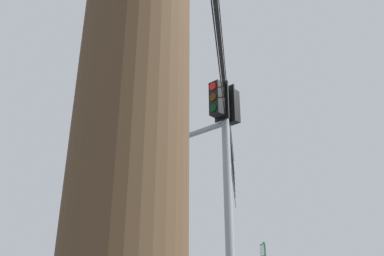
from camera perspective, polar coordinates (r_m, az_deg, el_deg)
signal_mast_assembly at (r=10.26m, az=0.23°, el=-5.34°), size 2.63×6.43×6.87m
overhead_wire_span at (r=11.11m, az=4.86°, el=4.66°), size 16.85×5.18×3.02m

